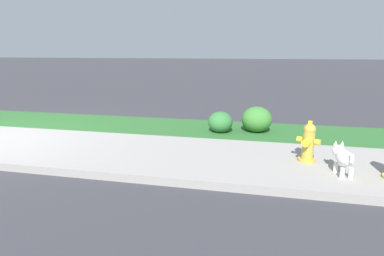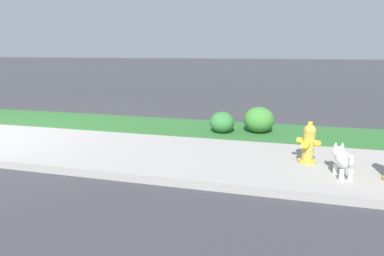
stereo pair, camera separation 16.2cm
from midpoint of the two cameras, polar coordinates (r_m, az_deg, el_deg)
The scene contains 5 objects.
grass_verge at distance 8.63m, azimuth -24.72°, elevation 1.58°, with size 18.00×1.64×0.01m, color #2D662D.
fire_hydrant_across_street at distance 5.10m, azimuth 22.14°, elevation -2.79°, with size 0.37×0.34×0.68m.
small_white_dog at distance 4.78m, azimuth 27.65°, elevation -5.25°, with size 0.27×0.52×0.46m.
shrub_bush_near_lamp at distance 6.56m, azimuth 6.46°, elevation 1.10°, with size 0.54×0.54×0.46m.
shrub_bush_far_verge at distance 6.70m, azimuth 13.30°, elevation 1.54°, with size 0.66×0.66×0.56m.
Camera 2 is at (5.38, -4.68, 1.75)m, focal length 28.00 mm.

